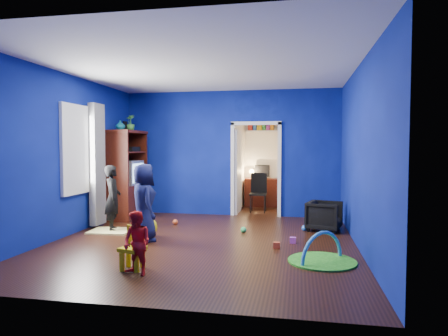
% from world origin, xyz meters
% --- Properties ---
extents(floor, '(5.00, 5.50, 0.01)m').
position_xyz_m(floor, '(0.00, 0.00, 0.00)').
color(floor, black).
rests_on(floor, ground).
extents(ceiling, '(5.00, 5.50, 0.01)m').
position_xyz_m(ceiling, '(0.00, 0.00, 2.90)').
color(ceiling, white).
rests_on(ceiling, wall_back).
extents(wall_back, '(5.00, 0.02, 2.90)m').
position_xyz_m(wall_back, '(0.00, 2.75, 1.45)').
color(wall_back, navy).
rests_on(wall_back, floor).
extents(wall_front, '(5.00, 0.02, 2.90)m').
position_xyz_m(wall_front, '(0.00, -2.75, 1.45)').
color(wall_front, navy).
rests_on(wall_front, floor).
extents(wall_left, '(0.02, 5.50, 2.90)m').
position_xyz_m(wall_left, '(-2.50, 0.00, 1.45)').
color(wall_left, navy).
rests_on(wall_left, floor).
extents(wall_right, '(0.02, 5.50, 2.90)m').
position_xyz_m(wall_right, '(2.50, 0.00, 1.45)').
color(wall_right, navy).
rests_on(wall_right, floor).
extents(alcove, '(1.00, 1.75, 2.50)m').
position_xyz_m(alcove, '(0.60, 3.62, 1.25)').
color(alcove, silver).
rests_on(alcove, floor).
extents(armchair, '(0.76, 0.74, 0.56)m').
position_xyz_m(armchair, '(2.06, 1.35, 0.28)').
color(armchair, black).
rests_on(armchair, floor).
extents(child_black, '(0.46, 0.54, 1.25)m').
position_xyz_m(child_black, '(-1.90, 0.60, 0.63)').
color(child_black, black).
rests_on(child_black, floor).
extents(child_navy, '(0.72, 0.76, 1.32)m').
position_xyz_m(child_navy, '(-1.00, -0.09, 0.66)').
color(child_navy, '#10113B').
rests_on(child_navy, floor).
extents(toddler_red, '(0.47, 0.43, 0.80)m').
position_xyz_m(toddler_red, '(-0.40, -1.80, 0.40)').
color(toddler_red, red).
rests_on(toddler_red, floor).
extents(vase, '(0.25, 0.25, 0.21)m').
position_xyz_m(vase, '(-2.22, 1.65, 2.06)').
color(vase, '#0D566B').
rests_on(vase, tv_armoire).
extents(potted_plant, '(0.25, 0.25, 0.37)m').
position_xyz_m(potted_plant, '(-2.22, 2.17, 2.15)').
color(potted_plant, '#3C9034').
rests_on(potted_plant, tv_armoire).
extents(tv_armoire, '(0.58, 1.14, 1.96)m').
position_xyz_m(tv_armoire, '(-2.22, 1.95, 0.98)').
color(tv_armoire, '#3A1309').
rests_on(tv_armoire, floor).
extents(crt_tv, '(0.46, 0.70, 0.54)m').
position_xyz_m(crt_tv, '(-2.18, 1.95, 1.02)').
color(crt_tv, silver).
rests_on(crt_tv, tv_armoire).
extents(yellow_blanket, '(0.78, 0.64, 0.03)m').
position_xyz_m(yellow_blanket, '(-1.90, 0.50, 0.01)').
color(yellow_blanket, '#F2E07A').
rests_on(yellow_blanket, floor).
extents(hopper_ball, '(0.37, 0.37, 0.37)m').
position_xyz_m(hopper_ball, '(-1.05, 0.16, 0.18)').
color(hopper_ball, yellow).
rests_on(hopper_ball, floor).
extents(kid_chair, '(0.34, 0.34, 0.50)m').
position_xyz_m(kid_chair, '(-0.55, -1.60, 0.25)').
color(kid_chair, yellow).
rests_on(kid_chair, floor).
extents(play_mat, '(0.94, 0.94, 0.02)m').
position_xyz_m(play_mat, '(1.90, -0.81, 0.01)').
color(play_mat, green).
rests_on(play_mat, floor).
extents(toy_arch, '(0.61, 0.64, 0.84)m').
position_xyz_m(toy_arch, '(1.90, -0.81, 0.02)').
color(toy_arch, '#3F8CD8').
rests_on(toy_arch, floor).
extents(window_left, '(0.03, 0.95, 1.55)m').
position_xyz_m(window_left, '(-2.48, 0.35, 1.55)').
color(window_left, white).
rests_on(window_left, wall_left).
extents(curtain, '(0.14, 0.42, 2.40)m').
position_xyz_m(curtain, '(-2.37, 0.90, 1.25)').
color(curtain, slate).
rests_on(curtain, floor).
extents(doorway, '(1.16, 0.10, 2.10)m').
position_xyz_m(doorway, '(0.60, 2.75, 1.05)').
color(doorway, white).
rests_on(doorway, floor).
extents(study_desk, '(0.88, 0.44, 0.75)m').
position_xyz_m(study_desk, '(0.60, 4.26, 0.38)').
color(study_desk, '#3D140A').
rests_on(study_desk, floor).
extents(desk_monitor, '(0.40, 0.05, 0.32)m').
position_xyz_m(desk_monitor, '(0.60, 4.38, 0.95)').
color(desk_monitor, black).
rests_on(desk_monitor, study_desk).
extents(desk_lamp, '(0.14, 0.14, 0.14)m').
position_xyz_m(desk_lamp, '(0.32, 4.32, 0.93)').
color(desk_lamp, '#FFD88C').
rests_on(desk_lamp, study_desk).
extents(folding_chair, '(0.40, 0.40, 0.92)m').
position_xyz_m(folding_chair, '(0.60, 3.30, 0.46)').
color(folding_chair, black).
rests_on(folding_chair, floor).
extents(book_shelf, '(0.88, 0.24, 0.04)m').
position_xyz_m(book_shelf, '(0.60, 4.37, 2.02)').
color(book_shelf, white).
rests_on(book_shelf, study_desk).
extents(toy_0, '(0.10, 0.08, 0.10)m').
position_xyz_m(toy_0, '(1.24, -0.18, 0.05)').
color(toy_0, '#D34423').
rests_on(toy_0, floor).
extents(toy_1, '(0.11, 0.11, 0.11)m').
position_xyz_m(toy_1, '(1.69, 1.27, 0.06)').
color(toy_1, blue).
rests_on(toy_1, floor).
extents(toy_2, '(0.10, 0.08, 0.10)m').
position_xyz_m(toy_2, '(-0.80, -0.84, 0.05)').
color(toy_2, yellow).
rests_on(toy_2, floor).
extents(toy_3, '(0.11, 0.11, 0.11)m').
position_xyz_m(toy_3, '(0.57, 0.90, 0.06)').
color(toy_3, '#37C05D').
rests_on(toy_3, floor).
extents(toy_4, '(0.10, 0.08, 0.10)m').
position_xyz_m(toy_4, '(1.49, 0.22, 0.05)').
color(toy_4, '#DF53D3').
rests_on(toy_4, floor).
extents(toy_5, '(0.11, 0.11, 0.11)m').
position_xyz_m(toy_5, '(-0.92, 1.41, 0.06)').
color(toy_5, '#D35023').
rests_on(toy_5, floor).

